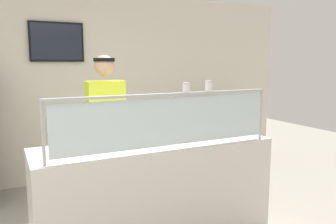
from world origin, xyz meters
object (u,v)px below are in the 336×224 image
at_px(parmesan_shaker, 186,88).
at_px(pepper_flake_shaker, 209,87).
at_px(pizza_server, 130,141).
at_px(pizza_box_stack, 220,111).
at_px(worker_figure, 107,129).
at_px(pizza_tray, 126,143).

bearing_deg(parmesan_shaker, pepper_flake_shaker, 0.00).
bearing_deg(pizza_server, pizza_box_stack, 30.91).
height_order(pizza_server, pepper_flake_shaker, pepper_flake_shaker).
xyz_separation_m(pizza_server, worker_figure, (-0.05, 0.56, 0.02)).
bearing_deg(parmesan_shaker, worker_figure, 117.26).
bearing_deg(pizza_box_stack, parmesan_shaker, -132.05).
bearing_deg(pepper_flake_shaker, pizza_tray, 153.03).
bearing_deg(pepper_flake_shaker, pizza_box_stack, 51.97).
height_order(pizza_server, pizza_box_stack, pizza_server).
xyz_separation_m(pizza_server, pepper_flake_shaker, (0.63, -0.32, 0.49)).
relative_size(pepper_flake_shaker, pizza_box_stack, 0.20).
bearing_deg(worker_figure, pizza_box_stack, 25.46).
bearing_deg(worker_figure, parmesan_shaker, -62.74).
bearing_deg(worker_figure, pizza_server, -84.76).
bearing_deg(pizza_tray, parmesan_shaker, -37.89).
distance_m(parmesan_shaker, worker_figure, 1.09).
height_order(pizza_tray, worker_figure, worker_figure).
xyz_separation_m(parmesan_shaker, worker_figure, (-0.45, 0.87, -0.46)).
height_order(parmesan_shaker, pepper_flake_shaker, pepper_flake_shaker).
relative_size(pizza_tray, parmesan_shaker, 4.82).
xyz_separation_m(pepper_flake_shaker, pizza_box_stack, (1.49, 1.90, -0.55)).
xyz_separation_m(pepper_flake_shaker, worker_figure, (-0.68, 0.87, -0.47)).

